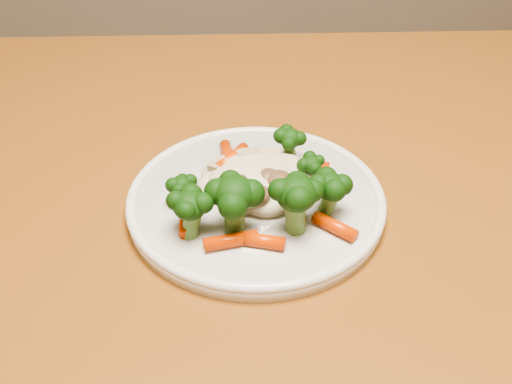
% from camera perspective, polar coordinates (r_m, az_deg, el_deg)
% --- Properties ---
extents(dining_table, '(1.23, 0.85, 0.75)m').
position_cam_1_polar(dining_table, '(0.68, 6.53, -7.86)').
color(dining_table, brown).
rests_on(dining_table, ground).
extents(plate, '(0.24, 0.24, 0.01)m').
position_cam_1_polar(plate, '(0.60, 0.00, -1.02)').
color(plate, silver).
rests_on(plate, dining_table).
extents(meal, '(0.17, 0.16, 0.05)m').
position_cam_1_polar(meal, '(0.57, 0.01, 0.23)').
color(meal, beige).
rests_on(meal, plate).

